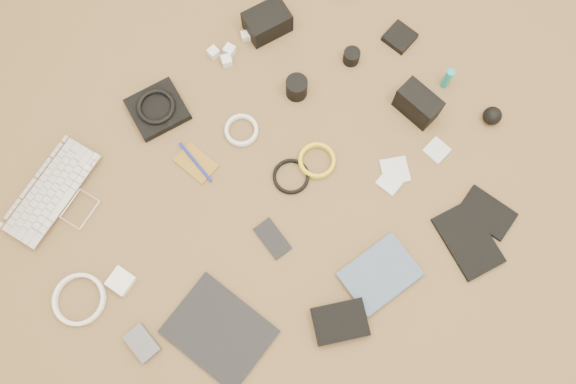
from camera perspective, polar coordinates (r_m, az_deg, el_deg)
laptop at (r=1.81m, az=-21.73°, el=-0.74°), size 0.40×0.35×0.03m
headphone_pouch at (r=1.83m, az=-13.11°, el=8.18°), size 0.17×0.17×0.03m
headphones at (r=1.81m, az=-13.26°, el=8.46°), size 0.14×0.14×0.02m
charger_a at (r=1.88m, az=-7.58°, el=13.86°), size 0.04×0.04×0.03m
charger_b at (r=1.86m, az=-6.25°, el=13.11°), size 0.04×0.04×0.03m
charger_c at (r=1.90m, az=-4.34°, el=15.52°), size 0.04×0.04×0.03m
charger_d at (r=1.88m, az=-5.95°, el=14.13°), size 0.04×0.04×0.03m
dslr_camera at (r=1.90m, az=-2.13°, el=16.88°), size 0.15×0.11×0.08m
notebook_olive at (r=1.75m, az=-9.33°, el=2.93°), size 0.11×0.14×0.01m
pen_blue at (r=1.74m, az=-9.37°, el=3.01°), size 0.02×0.16×0.01m
cable_white_a at (r=1.77m, az=-4.73°, el=6.20°), size 0.13×0.13×0.01m
lens_a at (r=1.79m, az=0.88°, el=10.57°), size 0.08×0.08×0.07m
lens_b at (r=1.86m, az=6.47°, el=13.52°), size 0.07×0.07×0.05m
card_reader at (r=1.93m, az=11.28°, el=15.17°), size 0.11×0.11×0.02m
power_brick at (r=1.71m, az=-16.59°, el=-8.67°), size 0.08×0.08×0.03m
cable_white_b at (r=1.75m, az=-20.38°, el=-10.20°), size 0.17×0.17×0.01m
cable_black at (r=1.71m, az=0.31°, el=1.54°), size 0.11×0.11×0.01m
cable_yellow at (r=1.73m, az=2.95°, el=3.14°), size 0.13×0.13×0.01m
flash at (r=1.79m, az=13.05°, el=8.71°), size 0.10×0.14×0.10m
lens_cleaner at (r=1.86m, az=15.88°, el=11.04°), size 0.03×0.03×0.09m
battery_charger at (r=1.68m, az=-14.58°, el=-14.64°), size 0.07×0.10×0.03m
tablet at (r=1.65m, az=-7.00°, el=-13.87°), size 0.29×0.33×0.01m
phone at (r=1.67m, az=-1.58°, el=-4.76°), size 0.07×0.12×0.01m
filter_case_left at (r=1.74m, az=10.34°, el=1.05°), size 0.08×0.08×0.01m
filter_case_mid at (r=1.75m, az=10.81°, el=2.14°), size 0.11×0.11×0.01m
filter_case_right at (r=1.80m, az=14.87°, el=4.12°), size 0.08×0.08×0.01m
air_blower at (r=1.86m, az=20.04°, el=7.28°), size 0.07×0.07×0.06m
drive_case at (r=1.63m, az=5.31°, el=-13.01°), size 0.18×0.16×0.04m
paperback at (r=1.67m, az=11.00°, el=-10.36°), size 0.21×0.16×0.02m
notebook_black_a at (r=1.75m, az=17.82°, el=-4.69°), size 0.15×0.22×0.02m
notebook_black_b at (r=1.78m, az=19.56°, el=-2.00°), size 0.15×0.18×0.01m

